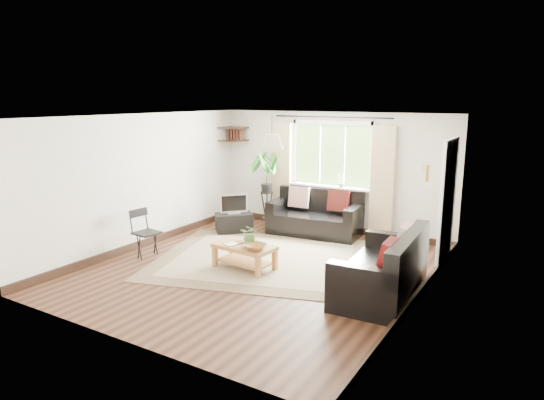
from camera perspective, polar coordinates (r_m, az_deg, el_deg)
The scene contains 24 objects.
floor at distance 7.80m, azimuth -1.53°, elevation -8.09°, with size 5.50×5.50×0.00m, color black.
ceiling at distance 7.33m, azimuth -1.64°, elevation 9.80°, with size 5.50×5.50×0.00m, color white.
wall_back at distance 9.87m, azimuth 7.07°, elevation 3.29°, with size 5.00×0.02×2.40m, color beige.
wall_front at distance 5.43m, azimuth -17.45°, elevation -4.39°, with size 5.00×0.02×2.40m, color beige.
wall_left at distance 9.05m, azimuth -15.05°, elevation 2.18°, with size 0.02×5.50×2.40m, color beige.
wall_right at distance 6.51m, azimuth 17.30°, elevation -1.71°, with size 0.02×5.50×2.40m, color beige.
rug at distance 8.23m, azimuth -1.09°, elevation -6.94°, with size 3.47×2.98×0.02m, color #C5B599.
window at distance 9.79m, azimuth 7.02°, elevation 5.29°, with size 2.50×0.16×2.16m, color white, non-canonical shape.
door at distance 8.18m, azimuth 19.91°, elevation -0.58°, with size 0.06×0.96×2.06m, color silver.
corner_shelf at distance 10.69m, azimuth -4.57°, elevation 7.74°, with size 0.50×0.50×0.34m, color black, non-canonical shape.
pendant_lamp at distance 7.69m, azimuth -0.00°, elevation 7.30°, with size 0.36×0.36×0.54m, color beige, non-canonical shape.
wall_sconce at distance 6.71m, azimuth 17.64°, elevation 3.38°, with size 0.12×0.12×0.28m, color beige, non-canonical shape.
sofa_back at distance 9.62m, azimuth 5.09°, elevation -1.64°, with size 1.78×0.89×0.84m, color black, non-canonical shape.
sofa_right at distance 6.86m, azimuth 12.69°, elevation -7.45°, with size 0.91×1.83×0.86m, color black, non-canonical shape.
coffee_table at distance 7.75m, azimuth -3.25°, elevation -6.70°, with size 0.97×0.53×0.40m, color brown, non-canonical shape.
table_plant at distance 7.62m, azimuth -2.56°, elevation -4.14°, with size 0.30×0.26×0.33m, color #3E6A2A.
bowl at distance 7.44m, azimuth -2.00°, elevation -5.52°, with size 0.35×0.35×0.09m, color brown.
book_a at distance 7.77m, azimuth -5.11°, elevation -5.06°, with size 0.16×0.22×0.02m, color silver.
book_b at distance 7.88m, azimuth -3.89°, elevation -4.78°, with size 0.16×0.21×0.02m, color brown.
tv_stand at distance 9.83m, azimuth -4.48°, elevation -2.69°, with size 0.72×0.40×0.39m, color black.
tv at distance 9.73m, azimuth -4.52°, elevation -0.39°, with size 0.55×0.18×0.42m, color #A5A5AA, non-canonical shape.
palm_stand at distance 10.13m, azimuth -0.62°, elevation 1.29°, with size 0.62×0.62×1.59m, color black, non-canonical shape.
folding_chair at distance 8.52m, azimuth -14.52°, elevation -3.86°, with size 0.42×0.42×0.81m, color black, non-canonical shape.
sill_plant at distance 9.68m, azimuth 8.11°, elevation 2.29°, with size 0.14×0.10×0.27m, color #2D6023.
Camera 1 is at (3.95, -6.17, 2.69)m, focal length 32.00 mm.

